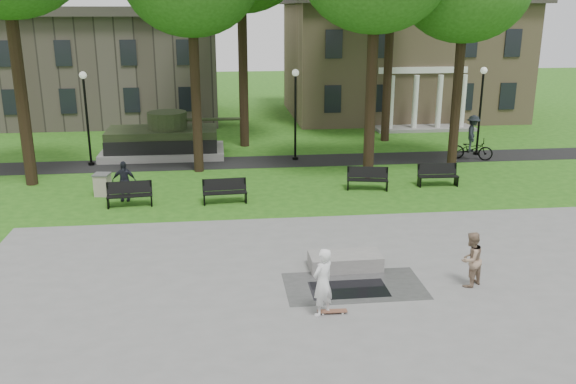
# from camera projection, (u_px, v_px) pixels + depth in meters

# --- Properties ---
(ground) EXTENTS (120.00, 120.00, 0.00)m
(ground) POSITION_uv_depth(u_px,v_px,m) (326.00, 246.00, 20.50)
(ground) COLOR #235514
(ground) RESTS_ON ground
(plaza) EXTENTS (22.00, 16.00, 0.02)m
(plaza) POSITION_uv_depth(u_px,v_px,m) (360.00, 318.00, 15.74)
(plaza) COLOR gray
(plaza) RESTS_ON ground
(footpath) EXTENTS (44.00, 2.60, 0.01)m
(footpath) POSITION_uv_depth(u_px,v_px,m) (286.00, 161.00, 31.91)
(footpath) COLOR black
(footpath) RESTS_ON ground
(building_right) EXTENTS (17.00, 12.00, 8.60)m
(building_right) POSITION_uv_depth(u_px,v_px,m) (399.00, 55.00, 45.06)
(building_right) COLOR #9E8460
(building_right) RESTS_ON ground
(building_left) EXTENTS (15.00, 10.00, 7.20)m
(building_left) POSITION_uv_depth(u_px,v_px,m) (111.00, 68.00, 43.46)
(building_left) COLOR #4C443D
(building_left) RESTS_ON ground
(lamp_left) EXTENTS (0.36, 0.36, 4.73)m
(lamp_left) POSITION_uv_depth(u_px,v_px,m) (86.00, 111.00, 30.29)
(lamp_left) COLOR black
(lamp_left) RESTS_ON ground
(lamp_mid) EXTENTS (0.36, 0.36, 4.73)m
(lamp_mid) POSITION_uv_depth(u_px,v_px,m) (295.00, 107.00, 31.44)
(lamp_mid) COLOR black
(lamp_mid) RESTS_ON ground
(lamp_right) EXTENTS (0.36, 0.36, 4.73)m
(lamp_right) POSITION_uv_depth(u_px,v_px,m) (481.00, 104.00, 32.53)
(lamp_right) COLOR black
(lamp_right) RESTS_ON ground
(tank_monument) EXTENTS (7.45, 3.40, 2.40)m
(tank_monument) POSITION_uv_depth(u_px,v_px,m) (164.00, 140.00, 32.86)
(tank_monument) COLOR gray
(tank_monument) RESTS_ON ground
(puddle) EXTENTS (2.20, 1.20, 0.00)m
(puddle) POSITION_uv_depth(u_px,v_px,m) (349.00, 289.00, 17.32)
(puddle) COLOR black
(puddle) RESTS_ON plaza
(concrete_block) EXTENTS (2.21, 1.02, 0.45)m
(concrete_block) POSITION_uv_depth(u_px,v_px,m) (345.00, 261.00, 18.69)
(concrete_block) COLOR gray
(concrete_block) RESTS_ON plaza
(skateboard) EXTENTS (0.79, 0.22, 0.07)m
(skateboard) POSITION_uv_depth(u_px,v_px,m) (332.00, 312.00, 15.95)
(skateboard) COLOR brown
(skateboard) RESTS_ON plaza
(skateboarder) EXTENTS (0.80, 0.76, 1.84)m
(skateboarder) POSITION_uv_depth(u_px,v_px,m) (323.00, 282.00, 15.63)
(skateboarder) COLOR white
(skateboarder) RESTS_ON plaza
(friend_watching) EXTENTS (1.00, 0.95, 1.62)m
(friend_watching) POSITION_uv_depth(u_px,v_px,m) (471.00, 259.00, 17.34)
(friend_watching) COLOR #987B62
(friend_watching) RESTS_ON plaza
(pedestrian_walker) EXTENTS (1.02, 0.51, 1.68)m
(pedestrian_walker) POSITION_uv_depth(u_px,v_px,m) (124.00, 181.00, 25.16)
(pedestrian_walker) COLOR #1F222A
(pedestrian_walker) RESTS_ON ground
(cyclist) EXTENTS (2.31, 1.58, 2.36)m
(cyclist) POSITION_uv_depth(u_px,v_px,m) (472.00, 142.00, 32.01)
(cyclist) COLOR black
(cyclist) RESTS_ON ground
(park_bench_0) EXTENTS (1.83, 0.68, 1.00)m
(park_bench_0) POSITION_uv_depth(u_px,v_px,m) (130.00, 193.00, 24.57)
(park_bench_0) COLOR black
(park_bench_0) RESTS_ON ground
(park_bench_1) EXTENTS (1.82, 0.63, 1.00)m
(park_bench_1) POSITION_uv_depth(u_px,v_px,m) (225.00, 190.00, 24.97)
(park_bench_1) COLOR black
(park_bench_1) RESTS_ON ground
(park_bench_2) EXTENTS (1.85, 0.87, 1.00)m
(park_bench_2) POSITION_uv_depth(u_px,v_px,m) (367.00, 178.00, 26.82)
(park_bench_2) COLOR black
(park_bench_2) RESTS_ON ground
(park_bench_3) EXTENTS (1.81, 0.58, 1.00)m
(park_bench_3) POSITION_uv_depth(u_px,v_px,m) (438.00, 174.00, 27.41)
(park_bench_3) COLOR black
(park_bench_3) RESTS_ON ground
(trash_bin) EXTENTS (0.75, 0.75, 0.96)m
(trash_bin) POSITION_uv_depth(u_px,v_px,m) (102.00, 184.00, 25.96)
(trash_bin) COLOR #A79989
(trash_bin) RESTS_ON ground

